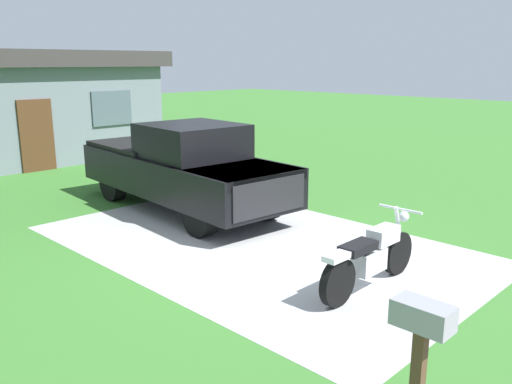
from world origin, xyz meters
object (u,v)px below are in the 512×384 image
object	(u,v)px
motorcycle	(371,257)
pickup_truck	(181,166)
neighbor_house	(1,105)
mailbox	(421,335)

from	to	relation	value
motorcycle	pickup_truck	xyz separation A→B (m)	(0.78, 5.31, 0.48)
pickup_truck	neighbor_house	bearing A→B (deg)	92.54
motorcycle	neighbor_house	bearing A→B (deg)	88.46
motorcycle	pickup_truck	bearing A→B (deg)	81.69
neighbor_house	mailbox	bearing A→B (deg)	-99.83
pickup_truck	neighbor_house	distance (m)	8.92
motorcycle	pickup_truck	distance (m)	5.39
pickup_truck	mailbox	xyz separation A→B (m)	(-3.20, -7.32, 0.03)
mailbox	neighbor_house	distance (m)	16.45
pickup_truck	neighbor_house	size ratio (longest dim) A/B	0.60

